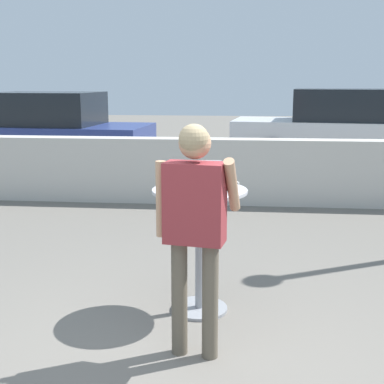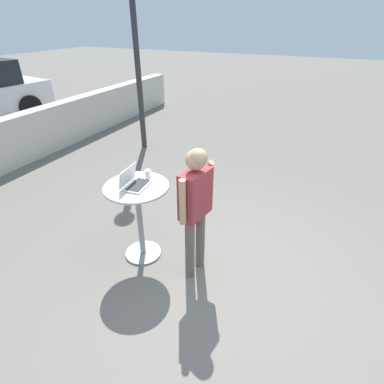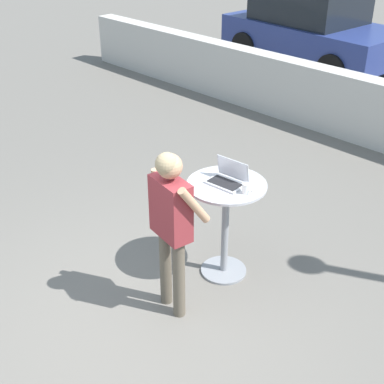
% 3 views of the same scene
% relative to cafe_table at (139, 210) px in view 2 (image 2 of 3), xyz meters
% --- Properties ---
extents(ground_plane, '(50.00, 50.00, 0.00)m').
position_rel_cafe_table_xyz_m(ground_plane, '(-0.01, -1.12, -0.69)').
color(ground_plane, slate).
extents(cafe_table, '(0.75, 0.75, 1.02)m').
position_rel_cafe_table_xyz_m(cafe_table, '(0.00, 0.00, 0.00)').
color(cafe_table, gray).
rests_on(cafe_table, ground_plane).
extents(laptop, '(0.37, 0.28, 0.22)m').
position_rel_cafe_table_xyz_m(laptop, '(-0.00, 0.02, 0.38)').
color(laptop, '#B7BABF').
rests_on(laptop, cafe_table).
extents(coffee_mug, '(0.11, 0.07, 0.10)m').
position_rel_cafe_table_xyz_m(coffee_mug, '(0.24, -0.01, 0.38)').
color(coffee_mug, white).
rests_on(coffee_mug, cafe_table).
extents(standing_person, '(0.56, 0.32, 1.59)m').
position_rel_cafe_table_xyz_m(standing_person, '(0.03, -0.73, 0.31)').
color(standing_person, brown).
rests_on(standing_person, ground_plane).
extents(street_lamp, '(0.32, 0.32, 3.97)m').
position_rel_cafe_table_xyz_m(street_lamp, '(3.21, 2.07, 1.90)').
color(street_lamp, '#2D2D33').
rests_on(street_lamp, ground_plane).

